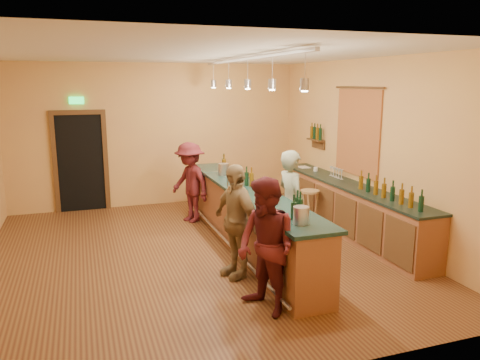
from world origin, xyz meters
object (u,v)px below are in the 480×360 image
object	(u,v)px
customer_c	(190,182)
back_counter	(348,208)
customer_a	(266,247)
bartender	(291,204)
bar_stool	(310,198)
customer_b	(235,221)
tasting_bar	(247,214)

from	to	relation	value
customer_c	back_counter	bearing A→B (deg)	32.91
back_counter	customer_a	xyz separation A→B (m)	(-2.62, -2.38, 0.35)
bartender	customer_c	distance (m)	2.63
back_counter	customer_c	bearing A→B (deg)	147.24
bar_stool	customer_a	bearing A→B (deg)	-125.65
customer_b	customer_a	bearing A→B (deg)	-16.14
back_counter	customer_a	distance (m)	3.55
back_counter	customer_b	size ratio (longest dim) A/B	2.75
tasting_bar	customer_a	bearing A→B (deg)	-104.01
back_counter	bar_stool	bearing A→B (deg)	134.18
customer_b	customer_c	bearing A→B (deg)	163.86
back_counter	tasting_bar	world-z (taller)	tasting_bar
customer_b	tasting_bar	bearing A→B (deg)	135.69
customer_a	customer_c	bearing A→B (deg)	161.46
back_counter	customer_c	world-z (taller)	customer_c
bartender	customer_b	distance (m)	1.22
back_counter	tasting_bar	distance (m)	2.08
bartender	bar_stool	distance (m)	1.60
bar_stool	customer_b	bearing A→B (deg)	-140.19
back_counter	bar_stool	distance (m)	0.76
bartender	bar_stool	world-z (taller)	bartender
tasting_bar	bartender	xyz separation A→B (m)	(0.56, -0.52, 0.26)
bartender	tasting_bar	bearing A→B (deg)	41.99
tasting_bar	bar_stool	distance (m)	1.70
tasting_bar	customer_c	bearing A→B (deg)	106.39
customer_b	bar_stool	bearing A→B (deg)	113.67
back_counter	customer_c	distance (m)	3.13
back_counter	customer_a	world-z (taller)	customer_a
back_counter	bar_stool	world-z (taller)	back_counter
customer_b	customer_c	size ratio (longest dim) A/B	1.02
bartender	customer_a	distance (m)	2.01
bartender	customer_c	world-z (taller)	bartender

